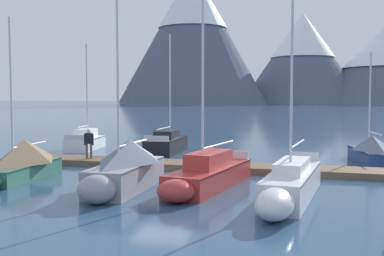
{
  "coord_description": "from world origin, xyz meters",
  "views": [
    {
      "loc": [
        5.97,
        -20.03,
        3.81
      ],
      "look_at": [
        0.0,
        6.0,
        2.0
      ],
      "focal_mm": 43.7,
      "sensor_mm": 36.0,
      "label": 1
    }
  ],
  "objects_px": {
    "sailboat_mid_dock_port": "(169,143)",
    "sailboat_far_berth": "(206,174)",
    "sailboat_mid_dock_starboard": "(125,166)",
    "sailboat_nearest_berth": "(88,141)",
    "sailboat_outer_slip": "(290,184)",
    "sailboat_end_of_dock": "(369,149)",
    "person_on_dock": "(89,142)",
    "sailboat_second_berth": "(19,161)"
  },
  "relations": [
    {
      "from": "sailboat_end_of_dock",
      "to": "person_on_dock",
      "type": "relative_size",
      "value": 3.74
    },
    {
      "from": "sailboat_nearest_berth",
      "to": "sailboat_second_berth",
      "type": "height_order",
      "value": "sailboat_nearest_berth"
    },
    {
      "from": "sailboat_nearest_berth",
      "to": "sailboat_mid_dock_port",
      "type": "height_order",
      "value": "sailboat_mid_dock_port"
    },
    {
      "from": "sailboat_far_berth",
      "to": "sailboat_outer_slip",
      "type": "distance_m",
      "value": 3.72
    },
    {
      "from": "sailboat_nearest_berth",
      "to": "sailboat_outer_slip",
      "type": "xyz_separation_m",
      "value": [
        14.77,
        -14.24,
        0.04
      ]
    },
    {
      "from": "sailboat_nearest_berth",
      "to": "sailboat_outer_slip",
      "type": "height_order",
      "value": "sailboat_nearest_berth"
    },
    {
      "from": "sailboat_second_berth",
      "to": "person_on_dock",
      "type": "height_order",
      "value": "sailboat_second_berth"
    },
    {
      "from": "sailboat_nearest_berth",
      "to": "sailboat_mid_dock_port",
      "type": "distance_m",
      "value": 6.4
    },
    {
      "from": "sailboat_mid_dock_starboard",
      "to": "person_on_dock",
      "type": "relative_size",
      "value": 5.56
    },
    {
      "from": "sailboat_mid_dock_port",
      "to": "person_on_dock",
      "type": "height_order",
      "value": "sailboat_mid_dock_port"
    },
    {
      "from": "sailboat_mid_dock_starboard",
      "to": "sailboat_far_berth",
      "type": "relative_size",
      "value": 1.09
    },
    {
      "from": "sailboat_far_berth",
      "to": "sailboat_mid_dock_starboard",
      "type": "bearing_deg",
      "value": -162.75
    },
    {
      "from": "sailboat_second_berth",
      "to": "sailboat_mid_dock_port",
      "type": "distance_m",
      "value": 12.3
    },
    {
      "from": "sailboat_outer_slip",
      "to": "sailboat_end_of_dock",
      "type": "relative_size",
      "value": 1.24
    },
    {
      "from": "sailboat_second_berth",
      "to": "sailboat_far_berth",
      "type": "xyz_separation_m",
      "value": [
        8.85,
        -0.28,
        -0.23
      ]
    },
    {
      "from": "sailboat_far_berth",
      "to": "person_on_dock",
      "type": "height_order",
      "value": "sailboat_far_berth"
    },
    {
      "from": "sailboat_second_berth",
      "to": "person_on_dock",
      "type": "distance_m",
      "value": 5.28
    },
    {
      "from": "sailboat_second_berth",
      "to": "sailboat_mid_dock_starboard",
      "type": "bearing_deg",
      "value": -12.57
    },
    {
      "from": "sailboat_mid_dock_port",
      "to": "person_on_dock",
      "type": "xyz_separation_m",
      "value": [
        -2.8,
        -6.53,
        0.64
      ]
    },
    {
      "from": "sailboat_end_of_dock",
      "to": "person_on_dock",
      "type": "height_order",
      "value": "sailboat_end_of_dock"
    },
    {
      "from": "sailboat_mid_dock_port",
      "to": "sailboat_outer_slip",
      "type": "height_order",
      "value": "sailboat_mid_dock_port"
    },
    {
      "from": "sailboat_second_berth",
      "to": "sailboat_far_berth",
      "type": "bearing_deg",
      "value": -1.79
    },
    {
      "from": "sailboat_mid_dock_starboard",
      "to": "sailboat_outer_slip",
      "type": "distance_m",
      "value": 6.61
    },
    {
      "from": "sailboat_second_berth",
      "to": "sailboat_end_of_dock",
      "type": "xyz_separation_m",
      "value": [
        16.54,
        9.41,
        -0.08
      ]
    },
    {
      "from": "sailboat_mid_dock_starboard",
      "to": "sailboat_outer_slip",
      "type": "xyz_separation_m",
      "value": [
        6.58,
        -0.53,
        -0.36
      ]
    },
    {
      "from": "sailboat_mid_dock_starboard",
      "to": "sailboat_far_berth",
      "type": "height_order",
      "value": "sailboat_mid_dock_starboard"
    },
    {
      "from": "sailboat_outer_slip",
      "to": "sailboat_end_of_dock",
      "type": "xyz_separation_m",
      "value": [
        4.28,
        11.21,
        0.14
      ]
    },
    {
      "from": "sailboat_outer_slip",
      "to": "person_on_dock",
      "type": "height_order",
      "value": "sailboat_outer_slip"
    },
    {
      "from": "sailboat_mid_dock_starboard",
      "to": "sailboat_end_of_dock",
      "type": "bearing_deg",
      "value": 44.5
    },
    {
      "from": "sailboat_mid_dock_starboard",
      "to": "sailboat_end_of_dock",
      "type": "distance_m",
      "value": 15.23
    },
    {
      "from": "sailboat_mid_dock_starboard",
      "to": "sailboat_nearest_berth",
      "type": "bearing_deg",
      "value": 120.84
    },
    {
      "from": "sailboat_nearest_berth",
      "to": "sailboat_end_of_dock",
      "type": "distance_m",
      "value": 19.29
    },
    {
      "from": "sailboat_mid_dock_port",
      "to": "sailboat_far_berth",
      "type": "height_order",
      "value": "sailboat_far_berth"
    },
    {
      "from": "person_on_dock",
      "to": "sailboat_nearest_berth",
      "type": "bearing_deg",
      "value": 116.0
    },
    {
      "from": "sailboat_far_berth",
      "to": "sailboat_end_of_dock",
      "type": "bearing_deg",
      "value": 51.58
    },
    {
      "from": "sailboat_mid_dock_starboard",
      "to": "person_on_dock",
      "type": "xyz_separation_m",
      "value": [
        -4.63,
        6.42,
        0.29
      ]
    },
    {
      "from": "sailboat_second_berth",
      "to": "person_on_dock",
      "type": "relative_size",
      "value": 4.33
    },
    {
      "from": "sailboat_nearest_berth",
      "to": "sailboat_end_of_dock",
      "type": "relative_size",
      "value": 1.2
    },
    {
      "from": "sailboat_second_berth",
      "to": "sailboat_far_berth",
      "type": "height_order",
      "value": "sailboat_far_berth"
    },
    {
      "from": "sailboat_outer_slip",
      "to": "sailboat_end_of_dock",
      "type": "height_order",
      "value": "sailboat_outer_slip"
    },
    {
      "from": "sailboat_mid_dock_port",
      "to": "sailboat_far_berth",
      "type": "relative_size",
      "value": 0.94
    },
    {
      "from": "sailboat_second_berth",
      "to": "sailboat_end_of_dock",
      "type": "bearing_deg",
      "value": 29.65
    }
  ]
}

